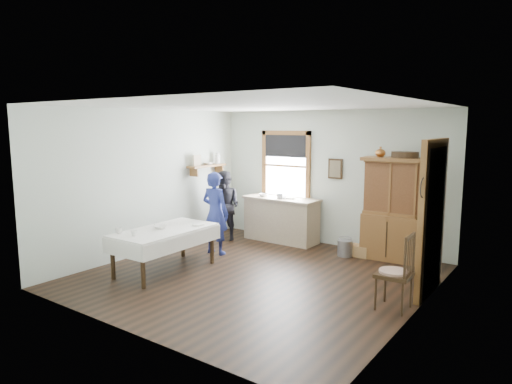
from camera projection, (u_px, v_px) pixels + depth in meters
room at (257, 193)px, 7.13m from camera, size 5.01×5.01×2.70m
window at (286, 162)px, 9.64m from camera, size 1.18×0.07×1.48m
doorway at (433, 214)px, 6.42m from camera, size 0.09×1.14×2.22m
wall_shelf at (208, 165)px, 9.70m from camera, size 0.24×1.00×0.44m
framed_picture at (335, 169)px, 8.99m from camera, size 0.30×0.04×0.40m
rug_beater at (424, 178)px, 5.90m from camera, size 0.01×0.27×0.27m
work_counter at (281, 219)px, 9.51m from camera, size 1.61×0.63×0.92m
china_hutch at (392, 209)px, 8.12m from camera, size 1.11×0.59×1.84m
dining_table at (165, 250)px, 7.55m from camera, size 0.97×1.79×0.71m
spindle_chair at (394, 271)px, 5.96m from camera, size 0.50×0.50×1.03m
pail at (345, 248)px, 8.43m from camera, size 0.37×0.37×0.30m
wicker_basket at (360, 251)px, 8.42m from camera, size 0.35×0.25×0.21m
woman_blue at (215, 216)px, 8.52m from camera, size 0.54×0.37×1.44m
figure_dark at (225, 208)px, 9.56m from camera, size 0.67×0.53×1.35m
table_cup_a at (119, 231)px, 7.20m from camera, size 0.12×0.12×0.09m
table_cup_b at (134, 233)px, 7.03m from camera, size 0.10×0.10×0.09m
table_bowl at (160, 227)px, 7.53m from camera, size 0.28×0.28×0.06m
counter_book at (287, 198)px, 9.37m from camera, size 0.22×0.25×0.02m
counter_bowl at (264, 195)px, 9.59m from camera, size 0.21×0.21×0.06m
shelf_bowl at (208, 163)px, 9.70m from camera, size 0.22×0.22×0.05m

